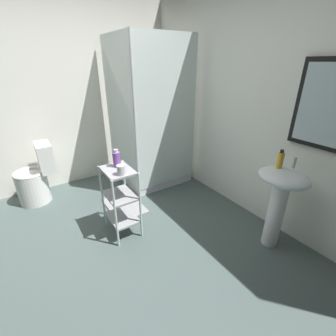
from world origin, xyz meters
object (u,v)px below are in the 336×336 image
Objects in this scene: pedestal_sink at (280,194)px; toilet at (36,179)px; rinse_cup at (121,170)px; bath_mat at (124,205)px; conditioner_bottle_purple at (117,159)px; shower_stall at (148,152)px; storage_cart at (120,197)px; hand_soap_bottle at (280,160)px.

toilet is (-2.17, -1.83, -0.26)m from pedestal_sink.
bath_mat is at bearing 159.38° from rinse_cup.
rinse_cup is (0.20, -0.04, -0.03)m from conditioner_bottle_purple.
conditioner_bottle_purple is (0.81, -0.79, 0.36)m from shower_stall.
shower_stall is at bearing 125.80° from bath_mat.
toilet is 1.27× the size of bath_mat.
shower_stall is 1.20m from storage_cart.
storage_cart is at bearing 29.23° from toilet.
storage_cart is 0.39m from conditioner_bottle_purple.
pedestal_sink is 0.32m from hand_soap_bottle.
pedestal_sink is 1.57m from conditioner_bottle_purple.
pedestal_sink is at bearing 53.88° from rinse_cup.
toilet is at bearing -139.91° from pedestal_sink.
storage_cart is 0.37m from rinse_cup.
conditioner_bottle_purple is at bearing 31.66° from toilet.
conditioner_bottle_purple is 0.91m from bath_mat.
rinse_cup is at bearing -10.91° from conditioner_bottle_purple.
pedestal_sink is 1.47m from rinse_cup.
toilet is at bearing -148.34° from conditioner_bottle_purple.
toilet is at bearing -130.84° from bath_mat.
hand_soap_bottle reaches higher than toilet.
pedestal_sink is at bearing 49.79° from storage_cart.
hand_soap_bottle is at bearing 36.15° from bath_mat.
shower_stall is 2.70× the size of storage_cart.
rinse_cup is (-0.86, -1.18, 0.21)m from pedestal_sink.
conditioner_bottle_purple is (-0.97, -1.16, -0.07)m from hand_soap_bottle.
storage_cart is at bearing -24.45° from bath_mat.
pedestal_sink is 1.09× the size of storage_cart.
hand_soap_bottle is 1.79× the size of rinse_cup.
pedestal_sink is at bearing 40.09° from toilet.
hand_soap_bottle reaches higher than pedestal_sink.
hand_soap_bottle is at bearing 165.67° from pedestal_sink.
rinse_cup is (-0.78, -1.20, -0.10)m from hand_soap_bottle.
toilet is 1.54m from rinse_cup.
toilet is at bearing -101.61° from shower_stall.
toilet is (-0.30, -1.48, -0.15)m from shower_stall.
hand_soap_bottle is at bearing 52.60° from storage_cart.
hand_soap_bottle is at bearing 56.91° from rinse_cup.
conditioner_bottle_purple is 0.20m from rinse_cup.
shower_stall is at bearing 135.85° from conditioner_bottle_purple.
conditioner_bottle_purple reaches higher than bath_mat.
rinse_cup is at bearing 26.41° from toilet.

